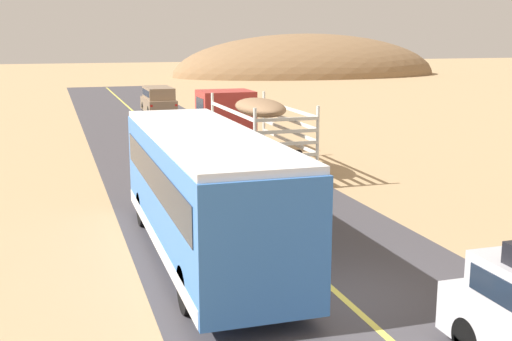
% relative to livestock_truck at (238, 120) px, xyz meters
% --- Properties ---
extents(ground_plane, '(240.00, 240.00, 0.00)m').
position_rel_livestock_truck_xyz_m(ground_plane, '(-2.25, -15.98, -1.79)').
color(ground_plane, tan).
extents(road_surface, '(8.00, 120.00, 0.02)m').
position_rel_livestock_truck_xyz_m(road_surface, '(-2.25, -15.98, -1.78)').
color(road_surface, '#423F44').
rests_on(road_surface, ground).
extents(road_centre_line, '(0.16, 117.60, 0.00)m').
position_rel_livestock_truck_xyz_m(road_centre_line, '(-2.25, -15.98, -1.77)').
color(road_centre_line, '#D8CC4C').
rests_on(road_centre_line, road_surface).
extents(livestock_truck, '(2.53, 9.70, 3.02)m').
position_rel_livestock_truck_xyz_m(livestock_truck, '(0.00, 0.00, 0.00)').
color(livestock_truck, '#B2332D').
rests_on(livestock_truck, road_surface).
extents(bus, '(2.54, 10.00, 3.21)m').
position_rel_livestock_truck_xyz_m(bus, '(-4.45, -12.61, -0.04)').
color(bus, '#3872C6').
rests_on(bus, road_surface).
extents(car_far, '(1.90, 4.62, 1.93)m').
position_rel_livestock_truck_xyz_m(car_far, '(-0.76, 17.65, -0.70)').
color(car_far, '#8C7259').
rests_on(car_far, road_surface).
extents(distant_hill, '(37.12, 19.69, 11.19)m').
position_rel_livestock_truck_xyz_m(distant_hill, '(25.77, 56.20, -1.79)').
color(distant_hill, olive).
rests_on(distant_hill, ground).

